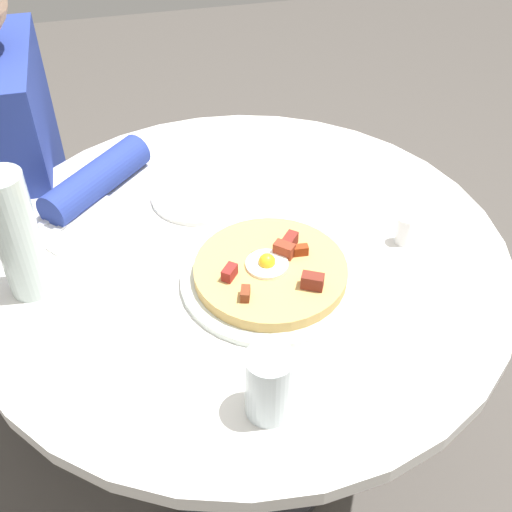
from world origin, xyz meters
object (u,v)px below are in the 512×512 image
Objects in this scene: bread_plate at (198,196)px; water_bottle at (17,236)px; pizza_plate at (270,278)px; water_glass at (269,384)px; dining_table at (244,311)px; fork at (74,219)px; knife at (61,212)px; salt_shaker at (404,230)px; person_seated at (25,222)px; breakfast_pizza at (271,270)px.

bread_plate is 0.80× the size of water_bottle.
water_bottle is (0.19, -0.32, 0.11)m from bread_plate.
pizza_plate is 0.42m from water_bottle.
dining_table is at bearing 173.61° from water_glass.
fork is 1.57× the size of water_glass.
water_glass reaches higher than fork.
bread_plate is at bearing -178.41° from water_glass.
bread_plate is at bearing -40.29° from knife.
pizza_plate is 0.27m from water_glass.
dining_table is 0.46m from water_bottle.
bread_plate is 3.30× the size of salt_shaker.
bread_plate is 1.62× the size of water_glass.
water_bottle is at bearing -87.63° from dining_table.
water_glass is (0.35, -0.04, 0.22)m from dining_table.
person_seated is at bearing -134.35° from dining_table.
water_glass reaches higher than breakfast_pizza.
knife is (-0.27, -0.35, -0.02)m from breakfast_pizza.
dining_table is 0.86× the size of person_seated.
water_glass is 0.44m from salt_shaker.
bread_plate is 0.39m from water_bottle.
bread_plate is at bearing -33.86° from fork.
water_bottle reaches higher than pizza_plate.
breakfast_pizza is 1.46× the size of fork.
breakfast_pizza is 2.30× the size of water_glass.
fork is at bearing -90.00° from knife.
salt_shaker is at bearing 57.11° from bread_plate.
dining_table is 0.25m from bread_plate.
fork is at bearing 27.43° from person_seated.
salt_shaker is (0.05, 0.29, 0.19)m from dining_table.
person_seated is 4.32× the size of breakfast_pizza.
breakfast_pizza is at bearing -80.69° from salt_shaker.
breakfast_pizza is 0.41m from fork.
person_seated is 6.12× the size of bread_plate.
person_seated is 6.31× the size of knife.
fork is 0.78× the size of water_bottle.
pizza_plate is at bearing -75.70° from fork.
knife is 1.57× the size of water_glass.
breakfast_pizza is 0.27m from salt_shaker.
water_bottle is at bearing -100.85° from breakfast_pizza.
water_bottle is (0.45, 0.07, 0.31)m from person_seated.
pizza_plate is at bearing -115.10° from breakfast_pizza.
fork is (-0.24, -0.33, 0.00)m from pizza_plate.
dining_table is 0.20m from pizza_plate.
pizza_plate reaches higher than knife.
water_bottle is at bearing -59.16° from bread_plate.
person_seated is 0.91m from salt_shaker.
fork is at bearing -126.73° from pizza_plate.
breakfast_pizza is 1.13× the size of water_bottle.
fork is (0.28, 0.15, 0.20)m from person_seated.
knife is (0.25, 0.12, 0.20)m from person_seated.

